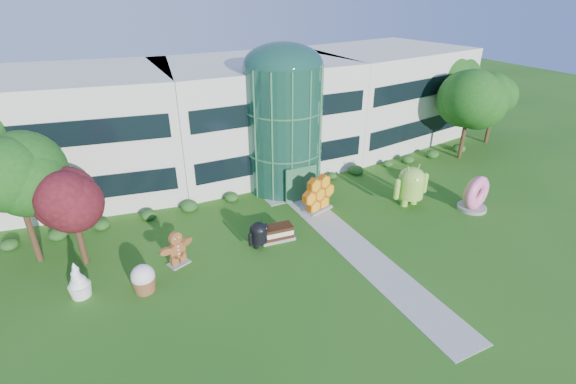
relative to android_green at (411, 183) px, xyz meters
name	(u,v)px	position (x,y,z in m)	size (l,w,h in m)	color
ground	(369,261)	(-7.08, -4.66, -1.79)	(140.00, 140.00, 0.00)	#215114
building	(255,113)	(-7.08, 13.34, 2.86)	(46.00, 15.00, 9.30)	beige
atrium	(283,129)	(-7.08, 7.34, 3.11)	(6.00, 6.00, 9.80)	#194738
walkway	(351,244)	(-7.08, -2.66, -1.77)	(2.40, 20.00, 0.04)	#9E9E93
tree_red	(75,220)	(-22.58, 2.84, 1.21)	(4.00, 4.00, 6.00)	#3F0C14
trees_backdrop	(278,134)	(-7.08, 8.34, 2.41)	(52.00, 8.00, 8.40)	#194812
android_green	(411,183)	(0.00, 0.00, 0.00)	(3.15, 2.10, 3.57)	#8BC73F
android_black	(258,233)	(-12.50, -0.18, -0.77)	(1.79, 1.20, 2.04)	black
donut	(475,193)	(3.76, -2.68, -0.42)	(2.62, 1.26, 2.72)	#EF5BA8
gingerbread	(177,248)	(-17.56, 0.23, -0.66)	(2.44, 0.94, 2.25)	brown
ice_cream_sandwich	(277,233)	(-11.09, 0.05, -1.29)	(2.23, 1.12, 0.99)	black
honeycomb	(318,195)	(-6.69, 2.29, -0.53)	(3.20, 1.14, 2.51)	#FFA019
froyo	(78,280)	(-22.94, -0.30, -0.72)	(1.24, 1.24, 2.13)	white
cupcake	(143,278)	(-19.79, -1.41, -0.96)	(1.38, 1.38, 1.65)	white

